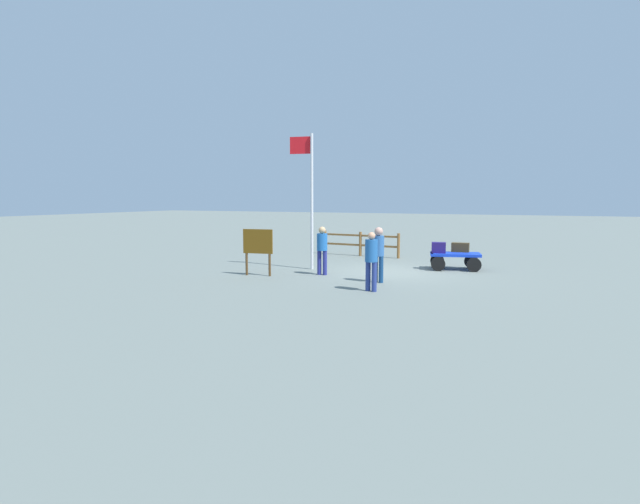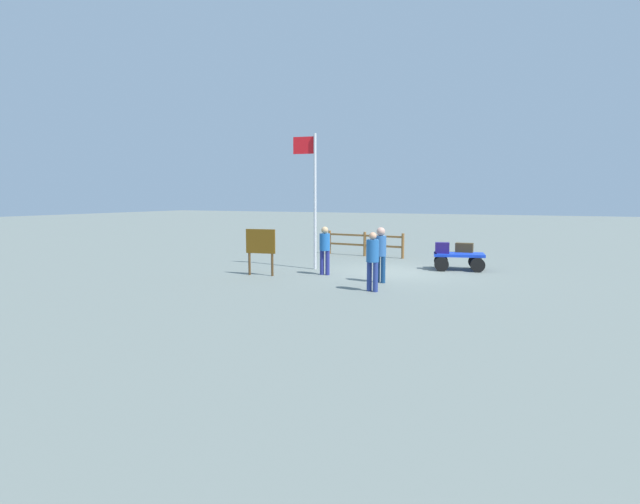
{
  "view_description": "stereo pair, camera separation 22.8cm",
  "coord_description": "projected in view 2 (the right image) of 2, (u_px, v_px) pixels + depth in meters",
  "views": [
    {
      "loc": [
        -5.07,
        17.3,
        2.61
      ],
      "look_at": [
        0.03,
        6.0,
        1.28
      ],
      "focal_mm": 29.22,
      "sensor_mm": 36.0,
      "label": 1
    },
    {
      "loc": [
        -5.27,
        17.21,
        2.61
      ],
      "look_at": [
        0.03,
        6.0,
        1.28
      ],
      "focal_mm": 29.22,
      "sensor_mm": 36.0,
      "label": 2
    }
  ],
  "objects": [
    {
      "name": "ground_plane",
      "position": [
        395.0,
        272.0,
        17.98
      ],
      "size": [
        120.0,
        120.0,
        0.0
      ],
      "primitive_type": "plane",
      "color": "slate"
    },
    {
      "name": "luggage_cart",
      "position": [
        458.0,
        258.0,
        18.47
      ],
      "size": [
        1.92,
        1.47,
        0.6
      ],
      "color": "#1538CB",
      "rests_on": "ground"
    },
    {
      "name": "suitcase_maroon",
      "position": [
        464.0,
        248.0,
        18.77
      ],
      "size": [
        0.63,
        0.34,
        0.33
      ],
      "color": "#423319",
      "rests_on": "luggage_cart"
    },
    {
      "name": "suitcase_dark",
      "position": [
        442.0,
        248.0,
        18.42
      ],
      "size": [
        0.55,
        0.41,
        0.38
      ],
      "color": "#1F1456",
      "rests_on": "luggage_cart"
    },
    {
      "name": "worker_lead",
      "position": [
        381.0,
        250.0,
        15.69
      ],
      "size": [
        0.41,
        0.41,
        1.68
      ],
      "color": "navy",
      "rests_on": "ground"
    },
    {
      "name": "worker_trailing",
      "position": [
        373.0,
        257.0,
        14.22
      ],
      "size": [
        0.42,
        0.42,
        1.64
      ],
      "color": "navy",
      "rests_on": "ground"
    },
    {
      "name": "worker_supervisor",
      "position": [
        325.0,
        247.0,
        17.24
      ],
      "size": [
        0.36,
        0.36,
        1.61
      ],
      "color": "navy",
      "rests_on": "ground"
    },
    {
      "name": "flagpole",
      "position": [
        312.0,
        189.0,
        18.44
      ],
      "size": [
        0.88,
        0.13,
        4.8
      ],
      "color": "silver",
      "rests_on": "ground"
    },
    {
      "name": "signboard",
      "position": [
        261.0,
        245.0,
        17.11
      ],
      "size": [
        1.02,
        0.21,
        1.53
      ],
      "color": "#4C3319",
      "rests_on": "ground"
    },
    {
      "name": "wooden_fence",
      "position": [
        365.0,
        242.0,
        22.74
      ],
      "size": [
        3.66,
        0.48,
        1.06
      ],
      "color": "brown",
      "rests_on": "ground"
    }
  ]
}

